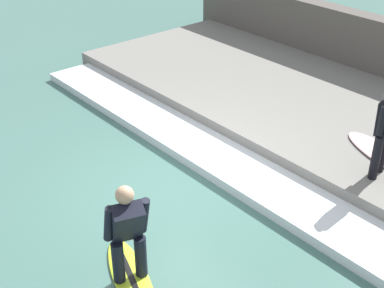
% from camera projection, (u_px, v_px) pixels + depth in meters
% --- Properties ---
extents(ground_plane, '(28.00, 28.00, 0.00)m').
position_uv_depth(ground_plane, '(171.00, 189.00, 9.01)').
color(ground_plane, '#426B60').
extents(concrete_ledge, '(4.40, 11.66, 0.37)m').
position_uv_depth(concrete_ledge, '(318.00, 112.00, 11.12)').
color(concrete_ledge, slate).
rests_on(concrete_ledge, ground_plane).
extents(wave_foam_crest, '(1.08, 11.07, 0.17)m').
position_uv_depth(wave_foam_crest, '(223.00, 160.00, 9.63)').
color(wave_foam_crest, silver).
rests_on(wave_foam_crest, ground_plane).
extents(surfboard_riding, '(1.00, 1.77, 0.07)m').
position_uv_depth(surfboard_riding, '(131.00, 278.00, 7.14)').
color(surfboard_riding, '#BFE02D').
rests_on(surfboard_riding, ground_plane).
extents(surfer_riding, '(0.54, 0.58, 1.45)m').
position_uv_depth(surfer_riding, '(127.00, 230.00, 6.73)').
color(surfer_riding, black).
rests_on(surfer_riding, surfboard_riding).
extents(surfer_waiting_near, '(0.50, 0.29, 1.51)m').
position_uv_depth(surfer_waiting_near, '(384.00, 128.00, 8.30)').
color(surfer_waiting_near, black).
rests_on(surfer_waiting_near, concrete_ledge).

